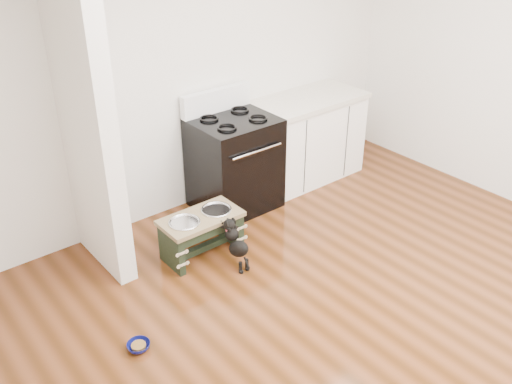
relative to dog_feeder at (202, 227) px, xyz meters
The scene contains 8 objects.
ground 1.74m from the dog_feeder, 73.68° to the right, with size 5.00×5.00×0.00m, color #40210B.
room_shell 2.19m from the dog_feeder, 73.68° to the right, with size 5.00×5.00×5.00m.
partition_wall 1.36m from the dog_feeder, 147.14° to the left, with size 0.15×0.80×2.70m, color silver.
oven_range 0.91m from the dog_feeder, 34.53° to the left, with size 0.76×0.69×1.14m.
cabinet_run 1.80m from the dog_feeder, 16.98° to the left, with size 1.24×0.64×0.91m.
dog_feeder is the anchor object (origin of this frame).
puppy 0.35m from the dog_feeder, 68.85° to the right, with size 0.12×0.36×0.42m.
floor_bowl 1.23m from the dog_feeder, 146.07° to the right, with size 0.19×0.19×0.05m.
Camera 1 is at (-2.70, -1.84, 2.91)m, focal length 40.00 mm.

